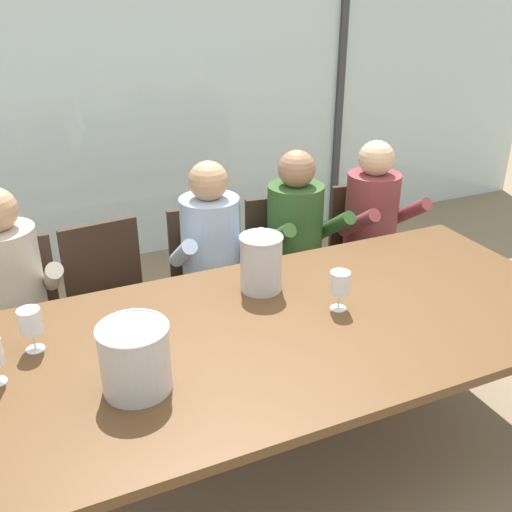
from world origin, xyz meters
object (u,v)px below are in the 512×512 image
at_px(ice_bucket_primary, 261,262).
at_px(chair_left_of_center, 111,292).
at_px(chair_center, 210,273).
at_px(person_beige_jumper, 12,296).
at_px(chair_right_of_center, 284,259).
at_px(person_olive_shirt, 301,241).
at_px(chair_near_curtain, 17,313).
at_px(wine_glass_by_right_taster, 30,323).
at_px(person_pale_blue_shirt, 216,258).
at_px(dining_table, 291,335).
at_px(chair_near_window_right, 366,244).
at_px(person_maroon_top, 378,227).
at_px(ice_bucket_secondary, 135,357).
at_px(wine_glass_by_left_taster, 340,284).

bearing_deg(ice_bucket_primary, chair_left_of_center, 128.32).
relative_size(chair_center, person_beige_jumper, 0.73).
bearing_deg(chair_right_of_center, ice_bucket_primary, -117.84).
bearing_deg(person_olive_shirt, chair_center, 159.04).
xyz_separation_m(chair_near_curtain, wine_glass_by_right_taster, (0.06, -0.77, 0.37)).
bearing_deg(chair_near_curtain, person_pale_blue_shirt, -3.83).
bearing_deg(dining_table, chair_near_curtain, 135.81).
bearing_deg(dining_table, chair_left_of_center, 118.37).
distance_m(chair_near_window_right, ice_bucket_primary, 1.32).
bearing_deg(chair_right_of_center, person_maroon_top, -8.35).
bearing_deg(chair_center, chair_right_of_center, 5.32).
bearing_deg(chair_right_of_center, dining_table, -109.15).
distance_m(chair_right_of_center, ice_bucket_secondary, 1.68).
relative_size(chair_near_curtain, ice_bucket_secondary, 3.56).
relative_size(chair_near_curtain, wine_glass_by_left_taster, 4.99).
relative_size(ice_bucket_secondary, wine_glass_by_left_taster, 1.40).
bearing_deg(ice_bucket_secondary, wine_glass_by_right_taster, 128.27).
distance_m(person_pale_blue_shirt, person_maroon_top, 1.05).
bearing_deg(person_beige_jumper, person_pale_blue_shirt, -2.23).
distance_m(chair_left_of_center, chair_center, 0.57).
relative_size(person_maroon_top, wine_glass_by_left_taster, 6.83).
distance_m(chair_right_of_center, person_maroon_top, 0.60).
xyz_separation_m(chair_near_curtain, person_olive_shirt, (1.54, -0.14, 0.17)).
relative_size(chair_right_of_center, person_beige_jumper, 0.73).
bearing_deg(chair_near_curtain, person_beige_jumper, -86.88).
distance_m(dining_table, wine_glass_by_left_taster, 0.29).
relative_size(chair_near_curtain, chair_near_window_right, 1.00).
height_order(chair_near_curtain, person_pale_blue_shirt, person_pale_blue_shirt).
bearing_deg(ice_bucket_primary, person_beige_jumper, 152.11).
height_order(dining_table, person_pale_blue_shirt, person_pale_blue_shirt).
xyz_separation_m(chair_center, wine_glass_by_right_taster, (-0.98, -0.80, 0.37)).
distance_m(dining_table, chair_center, 1.04).
bearing_deg(ice_bucket_secondary, person_pale_blue_shirt, 57.08).
bearing_deg(dining_table, person_olive_shirt, 59.27).
xyz_separation_m(person_beige_jumper, wine_glass_by_right_taster, (0.06, -0.64, 0.20)).
distance_m(person_olive_shirt, wine_glass_by_right_taster, 1.62).
xyz_separation_m(person_olive_shirt, ice_bucket_primary, (-0.50, -0.55, 0.21)).
distance_m(person_pale_blue_shirt, wine_glass_by_right_taster, 1.17).
relative_size(chair_near_curtain, person_olive_shirt, 0.73).
xyz_separation_m(person_pale_blue_shirt, ice_bucket_secondary, (-0.66, -1.02, 0.21)).
distance_m(chair_near_curtain, chair_center, 1.04).
bearing_deg(dining_table, person_maroon_top, 39.74).
xyz_separation_m(dining_table, person_olive_shirt, (0.51, 0.86, -0.02)).
height_order(chair_right_of_center, wine_glass_by_right_taster, wine_glass_by_right_taster).
relative_size(chair_left_of_center, chair_near_window_right, 1.00).
bearing_deg(chair_center, chair_near_curtain, -171.82).
bearing_deg(person_pale_blue_shirt, person_maroon_top, 1.34).
distance_m(chair_left_of_center, wine_glass_by_right_taster, 0.97).
relative_size(chair_center, person_maroon_top, 0.73).
height_order(chair_near_curtain, ice_bucket_secondary, ice_bucket_secondary).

